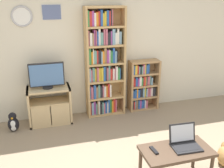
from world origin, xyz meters
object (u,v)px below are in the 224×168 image
Objects in this scene: laptop at (184,141)px; remote_near_laptop at (154,150)px; bookshelf_short at (142,86)px; television at (47,76)px; coffee_table at (176,154)px; penguin_figurine at (13,123)px; tv_stand at (50,105)px; bookshelf_tall at (103,64)px.

laptop is 0.41m from remote_near_laptop.
television is at bearing -176.31° from bookshelf_short.
coffee_table is 2.77m from penguin_figurine.
laptop is at bearing -52.61° from tv_stand.
coffee_table is 0.29m from remote_near_laptop.
bookshelf_tall reaches higher than coffee_table.
laptop is at bearing -97.97° from bookshelf_short.
bookshelf_tall is (1.02, 0.11, 0.67)m from tv_stand.
tv_stand is 1.25× the size of television.
bookshelf_short is 2.12m from laptop.
television is 0.69× the size of coffee_table.
television reaches higher than bookshelf_short.
tv_stand is at bearing 130.31° from laptop.
bookshelf_tall is at bearing -179.43° from bookshelf_short.
remote_near_laptop reaches higher than coffee_table.
tv_stand reaches higher than penguin_figurine.
tv_stand is 0.56m from television.
tv_stand is at bearing 124.44° from coffee_table.
coffee_table is 2.50× the size of penguin_figurine.
bookshelf_short is at bearing 6.22° from penguin_figurine.
tv_stand is 2.46m from coffee_table.
laptop is 1.04× the size of penguin_figurine.
tv_stand is 1.22m from bookshelf_tall.
laptop is (0.12, 0.05, 0.13)m from coffee_table.
tv_stand is 0.37× the size of bookshelf_tall.
remote_near_laptop is (-0.28, 0.04, 0.07)m from coffee_table.
television is (-0.01, -0.00, 0.56)m from tv_stand.
penguin_figurine is (-2.02, 1.88, -0.25)m from coffee_table.
tv_stand is at bearing -176.35° from bookshelf_short.
penguin_figurine is at bearing -166.54° from television.
bookshelf_tall is at bearing 99.80° from coffee_table.
coffee_table is at bearing -157.20° from laptop.
television is 0.59× the size of bookshelf_short.
bookshelf_short is (0.79, 0.01, -0.51)m from bookshelf_tall.
television is at bearing -169.54° from tv_stand.
bookshelf_tall is 0.94m from bookshelf_short.
laptop reaches higher than coffee_table.
bookshelf_short is 2.21m from remote_near_laptop.
penguin_figurine is (-0.62, -0.15, -0.74)m from television.
television is 1.74× the size of penguin_figurine.
remote_near_laptop is 2.55m from penguin_figurine.
television is at bearing 124.64° from coffee_table.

